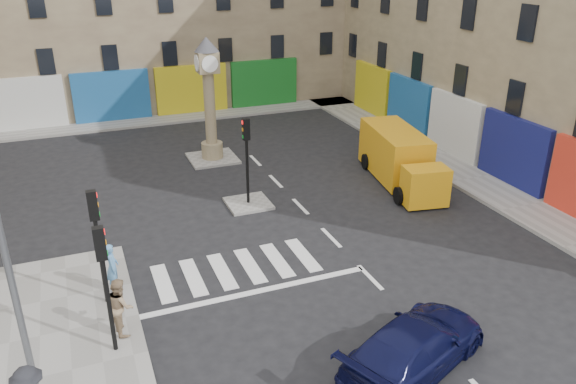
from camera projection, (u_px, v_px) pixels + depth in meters
ground at (385, 293)px, 17.90m from camera, size 120.00×120.00×0.00m
sidewalk_right at (431, 156)px, 29.32m from camera, size 2.60×30.00×0.15m
sidewalk_far at (149, 120)px, 35.41m from camera, size 32.00×2.40×0.15m
island_near at (248, 203)px, 24.01m from camera, size 1.80×1.80×0.12m
island_far at (213, 158)px, 29.11m from camera, size 2.40×2.40×0.12m
traffic_light_left_near at (104, 271)px, 14.21m from camera, size 0.28×0.22×3.70m
traffic_light_left_far at (96, 230)px, 16.25m from camera, size 0.28×0.22×3.70m
traffic_light_island at (247, 147)px, 22.99m from camera, size 0.28×0.22×3.70m
lamp_post at (0, 231)px, 11.50m from camera, size 0.50×0.25×8.30m
clock_pillar at (209, 92)px, 27.71m from camera, size 1.20×1.20×6.10m
navy_sedan at (415, 346)px, 14.48m from camera, size 5.22×3.73×1.40m
yellow_van at (400, 158)px, 26.01m from camera, size 3.00×6.59×2.31m
pedestrian_blue at (112, 267)px, 17.51m from camera, size 0.44×0.62×1.63m
pedestrian_tan at (120, 306)px, 15.58m from camera, size 0.76×0.91×1.70m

